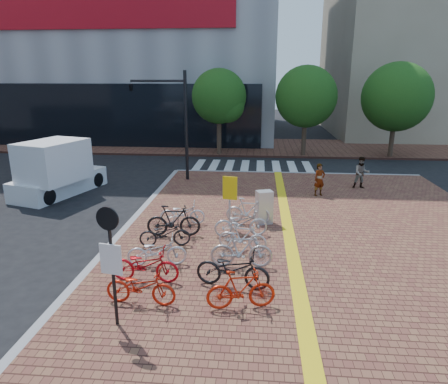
# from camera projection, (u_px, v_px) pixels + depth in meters

# --- Properties ---
(ground) EXTENTS (120.00, 120.00, 0.00)m
(ground) POSITION_uv_depth(u_px,v_px,m) (227.00, 267.00, 12.03)
(ground) COLOR black
(ground) RESTS_ON ground
(kerb_north) EXTENTS (14.00, 0.25, 0.15)m
(kerb_north) POSITION_uv_depth(u_px,v_px,m) (295.00, 174.00, 23.23)
(kerb_north) COLOR gray
(kerb_north) RESTS_ON ground
(far_sidewalk) EXTENTS (70.00, 8.00, 0.15)m
(far_sidewalk) POSITION_uv_depth(u_px,v_px,m) (248.00, 147.00, 32.09)
(far_sidewalk) COLOR brown
(far_sidewalk) RESTS_ON ground
(building_beige) EXTENTS (20.00, 18.00, 18.00)m
(building_beige) POSITION_uv_depth(u_px,v_px,m) (439.00, 39.00, 38.60)
(building_beige) COLOR gray
(building_beige) RESTS_ON ground
(crosswalk) EXTENTS (7.50, 4.00, 0.01)m
(crosswalk) POSITION_uv_depth(u_px,v_px,m) (253.00, 167.00, 25.38)
(crosswalk) COLOR silver
(crosswalk) RESTS_ON ground
(street_trees) EXTENTS (16.20, 4.60, 6.35)m
(street_trees) POSITION_uv_depth(u_px,v_px,m) (322.00, 98.00, 27.15)
(street_trees) COLOR #38281E
(street_trees) RESTS_ON far_sidewalk
(bike_0) EXTENTS (1.79, 0.72, 0.92)m
(bike_0) POSITION_uv_depth(u_px,v_px,m) (141.00, 287.00, 9.72)
(bike_0) COLOR red
(bike_0) RESTS_ON sidewalk
(bike_1) EXTENTS (1.89, 0.70, 0.98)m
(bike_1) POSITION_uv_depth(u_px,v_px,m) (145.00, 265.00, 10.78)
(bike_1) COLOR #B80D15
(bike_1) RESTS_ON sidewalk
(bike_2) EXTENTS (1.82, 0.91, 0.91)m
(bike_2) POSITION_uv_depth(u_px,v_px,m) (157.00, 251.00, 11.71)
(bike_2) COLOR silver
(bike_2) RESTS_ON sidewalk
(bike_3) EXTENTS (1.74, 0.88, 0.87)m
(bike_3) POSITION_uv_depth(u_px,v_px,m) (165.00, 234.00, 13.05)
(bike_3) COLOR black
(bike_3) RESTS_ON sidewalk
(bike_4) EXTENTS (1.91, 0.69, 1.12)m
(bike_4) POSITION_uv_depth(u_px,v_px,m) (173.00, 221.00, 13.87)
(bike_4) COLOR black
(bike_4) RESTS_ON sidewalk
(bike_5) EXTENTS (1.74, 0.77, 0.89)m
(bike_5) POSITION_uv_depth(u_px,v_px,m) (182.00, 213.00, 15.00)
(bike_5) COLOR silver
(bike_5) RESTS_ON sidewalk
(bike_6) EXTENTS (1.73, 0.79, 1.00)m
(bike_6) POSITION_uv_depth(u_px,v_px,m) (241.00, 289.00, 9.51)
(bike_6) COLOR red
(bike_6) RESTS_ON sidewalk
(bike_7) EXTENTS (2.07, 1.00, 1.04)m
(bike_7) POSITION_uv_depth(u_px,v_px,m) (233.00, 269.00, 10.49)
(bike_7) COLOR black
(bike_7) RESTS_ON sidewalk
(bike_8) EXTENTS (1.84, 0.60, 1.09)m
(bike_8) POSITION_uv_depth(u_px,v_px,m) (241.00, 250.00, 11.57)
(bike_8) COLOR #ACACB1
(bike_8) RESTS_ON sidewalk
(bike_9) EXTENTS (1.63, 0.70, 0.95)m
(bike_9) POSITION_uv_depth(u_px,v_px,m) (243.00, 237.00, 12.67)
(bike_9) COLOR silver
(bike_9) RESTS_ON sidewalk
(bike_10) EXTENTS (1.95, 1.02, 0.98)m
(bike_10) POSITION_uv_depth(u_px,v_px,m) (241.00, 223.00, 13.86)
(bike_10) COLOR #B1B1B6
(bike_10) RESTS_ON sidewalk
(bike_11) EXTENTS (1.72, 0.67, 1.01)m
(bike_11) POSITION_uv_depth(u_px,v_px,m) (248.00, 211.00, 15.03)
(bike_11) COLOR silver
(bike_11) RESTS_ON sidewalk
(pedestrian_a) EXTENTS (0.65, 0.55, 1.52)m
(pedestrian_a) POSITION_uv_depth(u_px,v_px,m) (319.00, 180.00, 18.56)
(pedestrian_a) COLOR gray
(pedestrian_a) RESTS_ON sidewalk
(pedestrian_b) EXTENTS (0.78, 0.61, 1.59)m
(pedestrian_b) POSITION_uv_depth(u_px,v_px,m) (362.00, 173.00, 19.73)
(pedestrian_b) COLOR #535A69
(pedestrian_b) RESTS_ON sidewalk
(utility_box) EXTENTS (0.69, 0.60, 1.27)m
(utility_box) POSITION_uv_depth(u_px,v_px,m) (264.00, 207.00, 15.05)
(utility_box) COLOR silver
(utility_box) RESTS_ON sidewalk
(yellow_sign) EXTENTS (0.53, 0.18, 1.96)m
(yellow_sign) POSITION_uv_depth(u_px,v_px,m) (230.00, 193.00, 14.36)
(yellow_sign) COLOR #B7B7BC
(yellow_sign) RESTS_ON sidewalk
(notice_sign) EXTENTS (0.52, 0.17, 2.81)m
(notice_sign) POSITION_uv_depth(u_px,v_px,m) (111.00, 253.00, 8.51)
(notice_sign) COLOR black
(notice_sign) RESTS_ON sidewalk
(traffic_light_pole) EXTENTS (3.05, 1.18, 5.69)m
(traffic_light_pole) POSITION_uv_depth(u_px,v_px,m) (161.00, 105.00, 20.74)
(traffic_light_pole) COLOR black
(traffic_light_pole) RESTS_ON sidewalk
(box_truck) EXTENTS (3.28, 5.04, 2.70)m
(box_truck) POSITION_uv_depth(u_px,v_px,m) (57.00, 168.00, 19.25)
(box_truck) COLOR white
(box_truck) RESTS_ON ground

